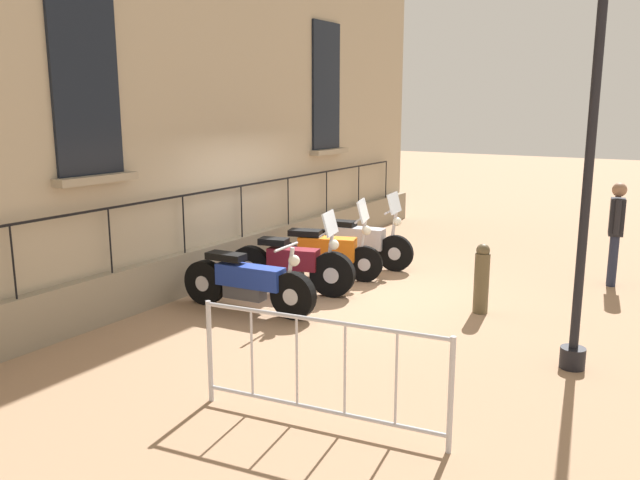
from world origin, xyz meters
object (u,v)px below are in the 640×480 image
at_px(motorcycle_blue, 248,283).
at_px(motorcycle_silver, 359,242).
at_px(pedestrian_standing, 616,228).
at_px(motorcycle_orange, 326,253).
at_px(bollard, 482,278).
at_px(lamppost, 602,14).
at_px(crowd_barrier, 320,368).
at_px(motorcycle_maroon, 292,266).

relative_size(motorcycle_blue, motorcycle_silver, 1.04).
bearing_deg(pedestrian_standing, motorcycle_orange, -153.10).
bearing_deg(bollard, motorcycle_blue, -149.81).
bearing_deg(motorcycle_orange, pedestrian_standing, 26.90).
height_order(motorcycle_blue, lamppost, lamppost).
bearing_deg(motorcycle_silver, lamppost, -33.71).
xyz_separation_m(motorcycle_orange, crowd_barrier, (2.60, -4.44, 0.11)).
height_order(lamppost, pedestrian_standing, lamppost).
bearing_deg(motorcycle_silver, motorcycle_orange, -95.73).
xyz_separation_m(motorcycle_maroon, bollard, (2.86, 0.57, 0.07)).
relative_size(motorcycle_silver, crowd_barrier, 0.85).
bearing_deg(motorcycle_orange, motorcycle_blue, -91.44).
height_order(motorcycle_blue, crowd_barrier, crowd_barrier).
relative_size(motorcycle_silver, bollard, 2.05).
relative_size(crowd_barrier, pedestrian_standing, 1.43).
xyz_separation_m(motorcycle_blue, pedestrian_standing, (4.27, 4.24, 0.55)).
distance_m(motorcycle_maroon, bollard, 2.92).
xyz_separation_m(motorcycle_maroon, crowd_barrier, (2.64, -3.45, 0.13)).
bearing_deg(motorcycle_maroon, motorcycle_orange, 88.04).
distance_m(crowd_barrier, pedestrian_standing, 6.79).
relative_size(motorcycle_blue, bollard, 2.15).
height_order(bollard, pedestrian_standing, pedestrian_standing).
xyz_separation_m(motorcycle_orange, bollard, (2.83, -0.42, 0.05)).
xyz_separation_m(motorcycle_blue, crowd_barrier, (2.66, -2.35, 0.15)).
relative_size(motorcycle_maroon, bollard, 2.05).
height_order(motorcycle_orange, pedestrian_standing, pedestrian_standing).
xyz_separation_m(motorcycle_maroon, motorcycle_silver, (0.14, 2.00, 0.03)).
height_order(motorcycle_blue, motorcycle_maroon, motorcycle_maroon).
height_order(motorcycle_orange, crowd_barrier, motorcycle_orange).
bearing_deg(motorcycle_orange, motorcycle_silver, 84.27).
bearing_deg(pedestrian_standing, crowd_barrier, -103.82).
bearing_deg(crowd_barrier, motorcycle_orange, 120.38).
distance_m(motorcycle_blue, pedestrian_standing, 6.04).
relative_size(motorcycle_blue, pedestrian_standing, 1.28).
height_order(motorcycle_maroon, crowd_barrier, motorcycle_maroon).
xyz_separation_m(crowd_barrier, bollard, (0.23, 4.02, -0.06)).
bearing_deg(crowd_barrier, motorcycle_maroon, 127.39).
bearing_deg(motorcycle_blue, motorcycle_maroon, 89.03).
bearing_deg(lamppost, motorcycle_silver, 146.29).
bearing_deg(pedestrian_standing, lamppost, -88.21).
xyz_separation_m(motorcycle_blue, motorcycle_silver, (0.15, 3.11, 0.05)).
xyz_separation_m(bollard, pedestrian_standing, (1.39, 2.56, 0.45)).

